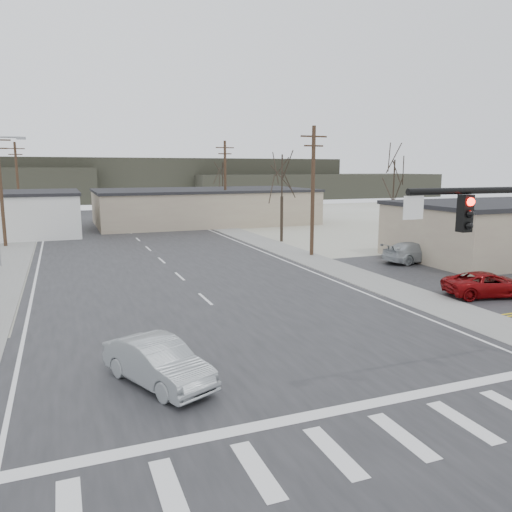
{
  "coord_description": "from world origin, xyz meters",
  "views": [
    {
      "loc": [
        -6.77,
        -16.57,
        6.78
      ],
      "look_at": [
        1.92,
        5.62,
        2.6
      ],
      "focal_mm": 35.0,
      "sensor_mm": 36.0,
      "label": 1
    }
  ],
  "objects_px": {
    "car_far_a": "(156,213)",
    "car_parked_red": "(488,284)",
    "car_parked_silver": "(414,252)",
    "sedan_crossing": "(158,362)",
    "car_far_b": "(55,210)"
  },
  "relations": [
    {
      "from": "car_far_a",
      "to": "car_far_b",
      "type": "distance_m",
      "value": 16.85
    },
    {
      "from": "sedan_crossing",
      "to": "car_parked_red",
      "type": "distance_m",
      "value": 19.04
    },
    {
      "from": "car_parked_red",
      "to": "car_parked_silver",
      "type": "relative_size",
      "value": 0.92
    },
    {
      "from": "car_far_a",
      "to": "car_far_b",
      "type": "bearing_deg",
      "value": -51.23
    },
    {
      "from": "sedan_crossing",
      "to": "car_parked_silver",
      "type": "relative_size",
      "value": 0.86
    },
    {
      "from": "car_parked_silver",
      "to": "car_far_a",
      "type": "bearing_deg",
      "value": 10.23
    },
    {
      "from": "car_far_b",
      "to": "car_parked_silver",
      "type": "bearing_deg",
      "value": -55.93
    },
    {
      "from": "car_parked_silver",
      "to": "sedan_crossing",
      "type": "bearing_deg",
      "value": 116.89
    },
    {
      "from": "car_far_a",
      "to": "car_parked_red",
      "type": "distance_m",
      "value": 48.97
    },
    {
      "from": "car_far_a",
      "to": "car_far_b",
      "type": "xyz_separation_m",
      "value": [
        -12.75,
        11.01,
        -0.09
      ]
    },
    {
      "from": "car_far_a",
      "to": "car_parked_red",
      "type": "height_order",
      "value": "car_far_a"
    },
    {
      "from": "car_far_a",
      "to": "car_parked_red",
      "type": "xyz_separation_m",
      "value": [
        9.01,
        -48.14,
        -0.15
      ]
    },
    {
      "from": "car_parked_red",
      "to": "car_parked_silver",
      "type": "distance_m",
      "value": 9.95
    },
    {
      "from": "car_far_a",
      "to": "car_parked_red",
      "type": "bearing_deg",
      "value": 90.18
    },
    {
      "from": "sedan_crossing",
      "to": "car_parked_red",
      "type": "xyz_separation_m",
      "value": [
        18.47,
        4.63,
        -0.08
      ]
    }
  ]
}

